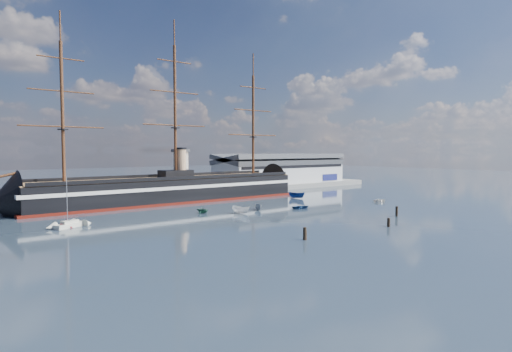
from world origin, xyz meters
TOP-DOWN VIEW (x-y plane):
  - ground at (0.00, 40.00)m, footprint 600.00×600.00m
  - quay at (10.00, 76.00)m, footprint 180.00×18.00m
  - warehouse at (58.00, 80.00)m, footprint 63.00×21.00m
  - quay_tower at (3.00, 73.00)m, footprint 5.00×5.00m
  - warship at (-9.75, 60.00)m, footprint 112.90×16.52m
  - sailboat at (-46.24, 33.10)m, footprint 7.07×4.57m
  - motorboat_a at (-5.43, 25.92)m, footprint 6.74×4.03m
  - motorboat_b at (13.56, 22.69)m, footprint 2.03×3.43m
  - motorboat_c at (2.45, 28.37)m, footprint 5.25×3.62m
  - motorboat_d at (-12.90, 32.93)m, footprint 6.25×4.56m
  - motorboat_e at (44.91, 17.97)m, footprint 1.48×3.24m
  - motorboat_f at (30.80, 42.00)m, footprint 7.39×5.15m
  - motorboat_g at (-46.86, 33.34)m, footprint 5.79×6.78m
  - piling_near_left at (-16.24, -7.94)m, footprint 0.64×0.64m
  - piling_near_mid at (7.78, -9.77)m, footprint 0.64×0.64m
  - piling_near_right at (22.23, -2.48)m, footprint 0.64×0.64m

SIDE VIEW (x-z plane):
  - ground at x=0.00m, z-range 0.00..0.00m
  - quay at x=10.00m, z-range -1.00..1.00m
  - motorboat_a at x=-5.43m, z-range -1.27..1.27m
  - motorboat_b at x=13.56m, z-range -0.75..0.75m
  - motorboat_c at x=2.45m, z-range -0.99..0.99m
  - motorboat_d at x=-12.90m, z-range -1.05..1.05m
  - motorboat_e at x=44.91m, z-range -0.74..0.74m
  - motorboat_f at x=30.80m, z-range -1.39..1.39m
  - motorboat_g at x=-46.86m, z-range -1.16..1.16m
  - piling_near_left at x=-16.24m, z-range -1.54..1.54m
  - piling_near_mid at x=7.78m, z-range -1.31..1.31m
  - piling_near_right at x=22.23m, z-range -1.62..1.62m
  - sailboat at x=-46.24m, z-range -4.77..6.17m
  - warship at x=-9.75m, z-range -22.93..31.01m
  - warehouse at x=58.00m, z-range 2.18..13.78m
  - quay_tower at x=3.00m, z-range 2.25..17.25m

